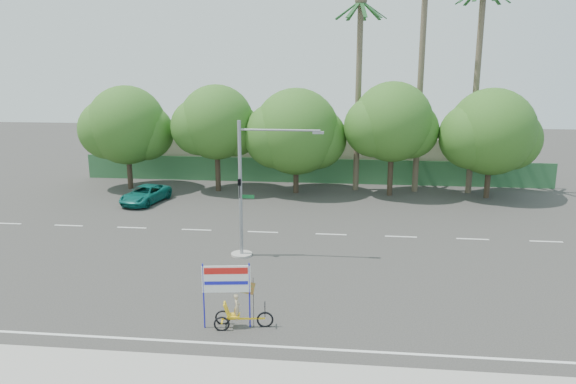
# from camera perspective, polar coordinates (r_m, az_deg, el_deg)

# --- Properties ---
(ground) EXTENTS (120.00, 120.00, 0.00)m
(ground) POSITION_cam_1_polar(r_m,az_deg,el_deg) (25.39, -0.82, -9.71)
(ground) COLOR #33302D
(ground) RESTS_ON ground
(sidewalk_near) EXTENTS (50.00, 2.40, 0.12)m
(sidewalk_near) POSITION_cam_1_polar(r_m,az_deg,el_deg) (18.78, -3.77, -18.57)
(sidewalk_near) COLOR gray
(sidewalk_near) RESTS_ON ground
(fence) EXTENTS (38.00, 0.08, 2.00)m
(fence) POSITION_cam_1_polar(r_m,az_deg,el_deg) (45.64, 2.49, 2.16)
(fence) COLOR #336B3D
(fence) RESTS_ON ground
(building_left) EXTENTS (12.00, 8.00, 4.00)m
(building_left) POSITION_cam_1_polar(r_m,az_deg,el_deg) (51.44, -8.38, 4.46)
(building_left) COLOR beige
(building_left) RESTS_ON ground
(building_right) EXTENTS (14.00, 8.00, 3.60)m
(building_right) POSITION_cam_1_polar(r_m,az_deg,el_deg) (50.09, 12.03, 3.83)
(building_right) COLOR beige
(building_right) RESTS_ON ground
(tree_far_left) EXTENTS (7.14, 6.00, 7.96)m
(tree_far_left) POSITION_cam_1_polar(r_m,az_deg,el_deg) (44.80, -16.12, 6.30)
(tree_far_left) COLOR #473828
(tree_far_left) RESTS_ON ground
(tree_left) EXTENTS (6.66, 5.60, 8.07)m
(tree_left) POSITION_cam_1_polar(r_m,az_deg,el_deg) (42.62, -7.34, 6.77)
(tree_left) COLOR #473828
(tree_left) RESTS_ON ground
(tree_center) EXTENTS (7.62, 6.40, 7.85)m
(tree_center) POSITION_cam_1_polar(r_m,az_deg,el_deg) (41.71, 0.76, 5.91)
(tree_center) COLOR #473828
(tree_center) RESTS_ON ground
(tree_right) EXTENTS (6.90, 5.80, 8.36)m
(tree_right) POSITION_cam_1_polar(r_m,az_deg,el_deg) (41.53, 10.50, 6.73)
(tree_right) COLOR #473828
(tree_right) RESTS_ON ground
(tree_far_right) EXTENTS (7.38, 6.20, 7.94)m
(tree_far_right) POSITION_cam_1_polar(r_m,az_deg,el_deg) (42.70, 19.91, 5.53)
(tree_far_right) COLOR #473828
(tree_far_right) RESTS_ON ground
(palm_tall) EXTENTS (3.73, 3.79, 17.45)m
(palm_tall) POSITION_cam_1_polar(r_m,az_deg,el_deg) (42.95, 13.47, 13.80)
(palm_tall) COLOR #70604C
(palm_tall) RESTS_ON ground
(palm_mid) EXTENTS (3.73, 3.79, 15.45)m
(palm_mid) POSITION_cam_1_polar(r_m,az_deg,el_deg) (43.61, 18.72, 12.06)
(palm_mid) COLOR #70604C
(palm_mid) RESTS_ON ground
(palm_short) EXTENTS (3.73, 3.79, 14.45)m
(palm_short) POSITION_cam_1_polar(r_m,az_deg,el_deg) (42.66, 7.21, 11.91)
(palm_short) COLOR #70604C
(palm_short) RESTS_ON ground
(traffic_signal) EXTENTS (4.72, 1.10, 7.00)m
(traffic_signal) POSITION_cam_1_polar(r_m,az_deg,el_deg) (28.50, -4.24, -0.92)
(traffic_signal) COLOR gray
(traffic_signal) RESTS_ON ground
(trike_billboard) EXTENTS (2.65, 0.79, 2.62)m
(trike_billboard) POSITION_cam_1_polar(r_m,az_deg,el_deg) (21.65, -5.55, -11.01)
(trike_billboard) COLOR black
(trike_billboard) RESTS_ON ground
(pickup_truck) EXTENTS (2.90, 4.74, 1.23)m
(pickup_truck) POSITION_cam_1_polar(r_m,az_deg,el_deg) (40.66, -14.30, -0.24)
(pickup_truck) COLOR #0E635A
(pickup_truck) RESTS_ON ground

